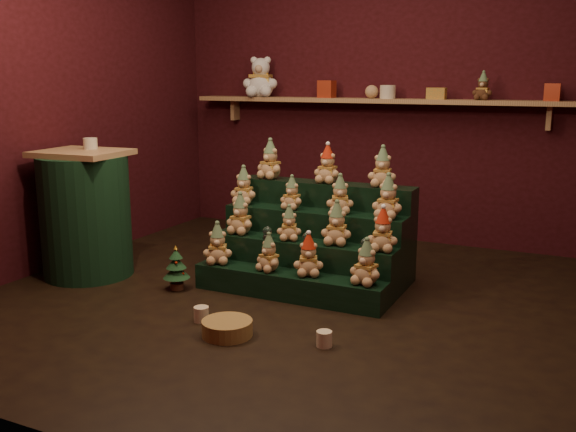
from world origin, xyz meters
The scene contains 40 objects.
ground centered at (0.00, 0.00, 0.00)m, with size 4.00×4.00×0.00m, color black.
back_wall centered at (0.00, 2.05, 1.40)m, with size 4.00×0.10×2.80m, color black.
front_wall centered at (0.00, -2.05, 1.40)m, with size 4.00×0.10×2.80m, color black.
left_wall centered at (-2.05, 0.00, 1.40)m, with size 0.10×4.00×2.80m, color black.
back_shelf centered at (0.00, 1.87, 1.29)m, with size 3.60×0.26×0.24m.
riser_tier_front centered at (0.03, 0.03, 0.09)m, with size 1.40×0.22×0.18m, color black.
riser_tier_midfront centered at (0.03, 0.25, 0.18)m, with size 1.40×0.22×0.36m, color black.
riser_tier_midback centered at (0.03, 0.47, 0.27)m, with size 1.40×0.22×0.54m, color black.
riser_tier_back centered at (0.03, 0.69, 0.36)m, with size 1.40×0.22×0.72m, color black.
teddy_0 centered at (-0.54, 0.02, 0.33)m, with size 0.21×0.19×0.30m, color tan, non-canonical shape.
teddy_1 centered at (-0.12, 0.02, 0.31)m, with size 0.19×0.17×0.26m, color tan, non-canonical shape.
teddy_2 centered at (0.17, 0.04, 0.32)m, with size 0.20×0.18×0.29m, color tan, non-canonical shape.
teddy_3 centered at (0.59, 0.03, 0.33)m, with size 0.21×0.19×0.30m, color tan, non-canonical shape.
teddy_4 centered at (-0.47, 0.25, 0.51)m, with size 0.21×0.19×0.30m, color tan, non-canonical shape.
teddy_5 centered at (-0.06, 0.23, 0.48)m, with size 0.18×0.16×0.25m, color tan, non-canonical shape.
teddy_6 centered at (0.29, 0.26, 0.51)m, with size 0.22×0.19×0.30m, color tan, non-canonical shape.
teddy_7 centered at (0.63, 0.24, 0.51)m, with size 0.21×0.19×0.29m, color tan, non-canonical shape.
teddy_8 centered at (-0.57, 0.48, 0.68)m, with size 0.21×0.18×0.29m, color tan, non-canonical shape.
teddy_9 centered at (-0.14, 0.45, 0.66)m, with size 0.18×0.16×0.25m, color tan, non-canonical shape.
teddy_10 centered at (0.23, 0.47, 0.68)m, with size 0.20×0.18×0.28m, color tan, non-canonical shape.
teddy_11 centered at (0.59, 0.46, 0.69)m, with size 0.22×0.20×0.30m, color tan, non-canonical shape.
teddy_12 centered at (-0.44, 0.68, 0.87)m, with size 0.22×0.20×0.30m, color tan, non-canonical shape.
teddy_13 centered at (0.05, 0.67, 0.86)m, with size 0.20×0.18×0.29m, color tan, non-canonical shape.
teddy_14 centered at (0.48, 0.69, 0.87)m, with size 0.21×0.19×0.29m, color tan, non-canonical shape.
snow_globe_a centered at (-0.22, 0.19, 0.41)m, with size 0.07×0.07×0.09m.
snow_globe_b centered at (0.10, 0.19, 0.40)m, with size 0.06×0.06×0.08m.
snow_globe_c centered at (0.53, 0.19, 0.40)m, with size 0.06×0.06×0.09m.
side_table centered at (-1.60, -0.16, 0.48)m, with size 0.68×0.68×0.97m.
table_ornament centered at (-1.60, -0.06, 1.01)m, with size 0.11×0.11×0.08m, color beige.
mini_christmas_tree centered at (-0.78, -0.16, 0.16)m, with size 0.19×0.19×0.33m.
mug_left centered at (-0.27, -0.61, 0.05)m, with size 0.10×0.10×0.10m, color beige.
mug_right centered at (0.58, -0.63, 0.05)m, with size 0.09×0.09×0.09m, color beige.
wicker_basket centered at (-0.01, -0.74, 0.05)m, with size 0.30×0.30×0.09m, color olive.
white_bear centered at (-1.14, 1.84, 1.56)m, with size 0.35×0.31×0.48m, color silver, non-canonical shape.
brown_bear centered at (0.97, 1.84, 1.44)m, with size 0.16×0.15×0.23m, color #4A2D18, non-canonical shape.
gift_tin_red_a centered at (-0.45, 1.85, 1.40)m, with size 0.14×0.14×0.16m, color #A9331A.
gift_tin_cream centered at (0.14, 1.85, 1.38)m, with size 0.14×0.14×0.12m, color beige.
gift_tin_red_b centered at (1.51, 1.85, 1.39)m, with size 0.12×0.12×0.14m, color #A9331A.
shelf_plush_ball centered at (-0.01, 1.85, 1.38)m, with size 0.12×0.12×0.12m, color tan.
scarf_gift_box centered at (0.58, 1.85, 1.37)m, with size 0.16×0.10×0.10m, color orange.
Camera 1 is at (1.88, -3.81, 1.51)m, focal length 40.00 mm.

